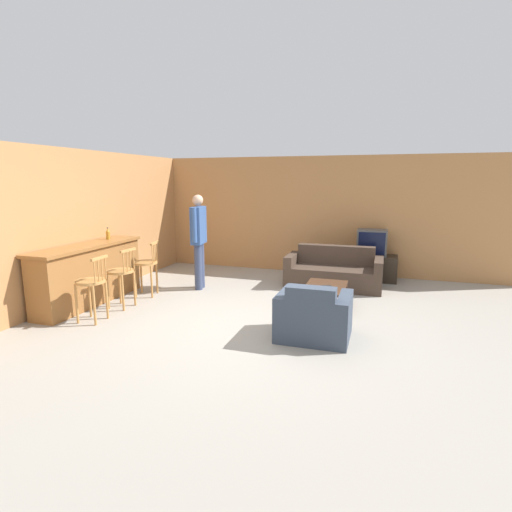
% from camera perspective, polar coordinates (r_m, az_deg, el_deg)
% --- Properties ---
extents(ground_plane, '(24.00, 24.00, 0.00)m').
position_cam_1_polar(ground_plane, '(5.95, -0.74, -9.62)').
color(ground_plane, gray).
extents(wall_back, '(9.40, 0.08, 2.60)m').
position_cam_1_polar(wall_back, '(9.15, 6.57, 5.85)').
color(wall_back, '#B27A47').
rests_on(wall_back, ground_plane).
extents(wall_left, '(0.08, 8.65, 2.60)m').
position_cam_1_polar(wall_left, '(8.35, -19.47, 4.84)').
color(wall_left, '#B27A47').
rests_on(wall_left, ground_plane).
extents(bar_counter, '(0.55, 2.25, 1.02)m').
position_cam_1_polar(bar_counter, '(7.33, -22.70, -2.36)').
color(bar_counter, brown).
rests_on(bar_counter, ground_plane).
extents(bar_chair_near, '(0.45, 0.45, 0.99)m').
position_cam_1_polar(bar_chair_near, '(6.37, -22.44, -3.93)').
color(bar_chair_near, '#B77F42').
rests_on(bar_chair_near, ground_plane).
extents(bar_chair_mid, '(0.44, 0.44, 0.99)m').
position_cam_1_polar(bar_chair_mid, '(6.90, -18.71, -2.59)').
color(bar_chair_mid, '#B77F42').
rests_on(bar_chair_mid, ground_plane).
extents(bar_chair_far, '(0.51, 0.51, 0.99)m').
position_cam_1_polar(bar_chair_far, '(7.49, -15.39, -1.39)').
color(bar_chair_far, '#B77F42').
rests_on(bar_chair_far, ground_plane).
extents(couch_far, '(1.83, 0.83, 0.79)m').
position_cam_1_polar(couch_far, '(8.00, 11.06, -2.34)').
color(couch_far, '#423328').
rests_on(couch_far, ground_plane).
extents(armchair_near, '(0.94, 0.79, 0.77)m').
position_cam_1_polar(armchair_near, '(5.39, 8.23, -8.69)').
color(armchair_near, '#384251').
rests_on(armchair_near, ground_plane).
extents(coffee_table, '(0.65, 0.95, 0.38)m').
position_cam_1_polar(coffee_table, '(6.64, 9.86, -4.67)').
color(coffee_table, '#472D1E').
rests_on(coffee_table, ground_plane).
extents(tv_unit, '(1.06, 0.52, 0.53)m').
position_cam_1_polar(tv_unit, '(8.75, 16.05, -1.59)').
color(tv_unit, '#2D2319').
rests_on(tv_unit, ground_plane).
extents(tv, '(0.60, 0.41, 0.54)m').
position_cam_1_polar(tv, '(8.66, 16.23, 1.87)').
color(tv, '#4C4C4C').
rests_on(tv, tv_unit).
extents(bottle, '(0.07, 0.07, 0.22)m').
position_cam_1_polar(bottle, '(7.72, -20.40, 2.97)').
color(bottle, '#B27A23').
rests_on(bottle, bar_counter).
extents(book_on_table, '(0.22, 0.20, 0.03)m').
position_cam_1_polar(book_on_table, '(6.50, 10.04, -4.39)').
color(book_on_table, black).
rests_on(book_on_table, coffee_table).
extents(person_by_window, '(0.26, 0.61, 1.81)m').
position_cam_1_polar(person_by_window, '(7.68, -8.19, 2.79)').
color(person_by_window, '#384260').
rests_on(person_by_window, ground_plane).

